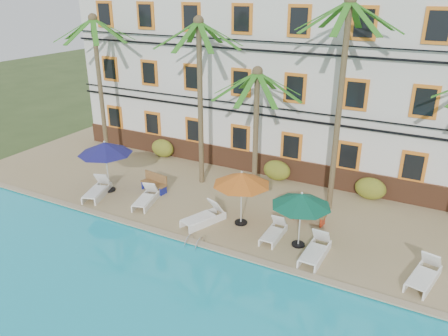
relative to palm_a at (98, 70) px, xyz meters
The scene contains 23 objects.
ground 11.98m from the palm_a, 26.99° to the right, with size 100.00×100.00×0.00m, color #384C23.
pool_deck 10.91m from the palm_a, ahead, with size 30.00×12.00×0.25m, color tan.
pool_coping 12.24m from the palm_a, 31.16° to the right, with size 30.00×0.35×0.06m, color tan.
hotel_building 10.76m from the palm_a, 28.78° to the left, with size 25.40×6.44×10.22m.
palm_a is the anchor object (origin of this frame).
palm_b 6.89m from the palm_a, ahead, with size 4.38×4.38×8.48m.
palm_c 9.98m from the palm_a, ahead, with size 4.38×4.38×6.37m.
palm_d 13.74m from the palm_a, ahead, with size 4.38×4.38×9.46m.
shrub_left 5.87m from the palm_a, 32.38° to the left, with size 1.50×0.90×1.10m, color #30601B.
shrub_mid 11.53m from the palm_a, ahead, with size 1.50×0.90×1.10m, color #30601B.
shrub_right 16.07m from the palm_a, ahead, with size 1.50×0.90×1.10m, color #30601B.
umbrella_blue 5.67m from the palm_a, 47.22° to the right, with size 2.71×2.71×2.70m.
umbrella_red 11.66m from the palm_a, 17.52° to the right, with size 2.51×2.51×2.51m.
umbrella_green 14.45m from the palm_a, 16.05° to the right, with size 2.39×2.39×2.39m.
lounger_a 7.29m from the palm_a, 53.45° to the right, with size 1.36×2.19×0.98m.
lounger_b 8.61m from the palm_a, 33.19° to the right, with size 1.16×2.03×0.91m.
lounger_c 11.29m from the palm_a, 23.95° to the right, with size 1.45×2.19×0.98m.
lounger_d 13.95m from the palm_a, 17.06° to the right, with size 0.63×1.75×0.82m.
lounger_e 15.84m from the palm_a, 17.00° to the right, with size 0.77×2.04×0.96m.
lounger_f 19.33m from the palm_a, 12.70° to the right, with size 1.13×2.12×0.95m.
bench_left 7.62m from the palm_a, 24.27° to the right, with size 1.56×0.70×0.93m.
bench_right 14.27m from the palm_a, ahead, with size 1.54×0.61×0.93m.
pool_ladder 12.57m from the palm_a, 30.70° to the right, with size 0.54×0.74×0.74m.
Camera 1 is at (8.51, -13.86, 9.91)m, focal length 35.00 mm.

